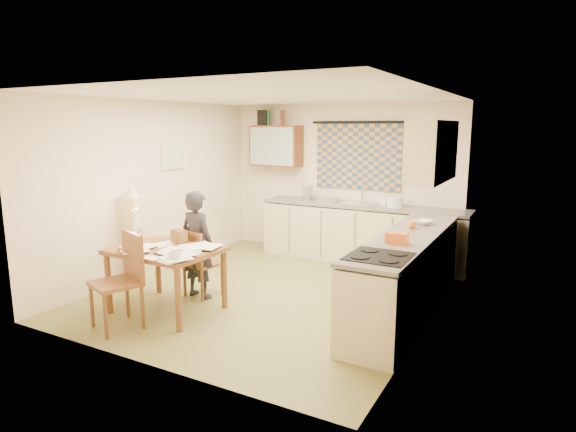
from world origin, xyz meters
The scene contains 44 objects.
floor centered at (0.00, 0.00, -0.01)m, with size 4.00×4.50×0.02m, color olive.
ceiling centered at (0.00, 0.00, 2.51)m, with size 4.00×4.50×0.02m, color white.
wall_back centered at (0.00, 2.26, 1.25)m, with size 4.00×0.02×2.50m, color beige.
wall_front centered at (0.00, -2.26, 1.25)m, with size 4.00×0.02×2.50m, color beige.
wall_left centered at (-2.01, 0.00, 1.25)m, with size 0.02×4.50×2.50m, color beige.
wall_right centered at (2.01, 0.00, 1.25)m, with size 0.02×4.50×2.50m, color beige.
window_blind centered at (0.30, 2.22, 1.65)m, with size 1.45×0.03×1.05m, color #314768.
curtain_rod centered at (0.30, 2.20, 2.20)m, with size 0.04×0.04×1.60m, color black.
wall_cabinet centered at (-1.15, 2.08, 1.80)m, with size 0.90×0.34×0.70m, color #5D2E14.
wall_cabinet_glass centered at (-1.15, 1.91, 1.80)m, with size 0.84×0.02×0.64m, color #99B2A5.
upper_cabinet_right centered at (1.83, 0.55, 1.85)m, with size 0.34×1.30×0.70m, color #CBB689.
framed_print centered at (-1.97, 0.40, 1.70)m, with size 0.04×0.50×0.40m, color #F4E6CA.
print_canvas centered at (-1.95, 0.40, 1.70)m, with size 0.01×0.42×0.32m, color white.
counter_back centered at (0.49, 1.95, 0.45)m, with size 3.30×0.62×0.92m.
counter_right centered at (1.70, 0.12, 0.45)m, with size 0.62×2.95×0.92m.
stove centered at (1.70, -0.92, 0.46)m, with size 0.60×0.60×0.93m.
sink centered at (0.42, 1.95, 0.88)m, with size 0.55×0.45×0.10m, color silver.
tap centered at (0.42, 2.13, 1.06)m, with size 0.03×0.03×0.28m, color silver.
dish_rack centered at (-0.11, 1.95, 0.95)m, with size 0.35×0.30×0.06m, color silver.
kettle centered at (-0.47, 1.95, 1.04)m, with size 0.18×0.18×0.24m, color silver.
mixing_bowl centered at (1.02, 1.95, 1.00)m, with size 0.24×0.24×0.16m, color white.
soap_bottle centered at (0.81, 2.00, 1.03)m, with size 0.12×0.12×0.21m, color white.
bowl centered at (1.70, 0.82, 0.95)m, with size 0.31×0.31×0.06m, color white.
orange_bag centered at (1.70, -0.33, 0.98)m, with size 0.22×0.16×0.12m, color orange.
fruit_orange centered at (1.65, 0.48, 0.97)m, with size 0.10×0.10×0.10m, color orange.
speaker centered at (-1.41, 2.08, 2.28)m, with size 0.16×0.20×0.26m, color black.
bottle_green centered at (-1.31, 2.08, 2.28)m, with size 0.07×0.07×0.26m, color #195926.
bottle_brown centered at (-1.02, 2.08, 2.28)m, with size 0.07×0.07×0.26m, color #5D2E14.
dining_table centered at (-0.77, -1.15, 0.38)m, with size 1.21×0.93×0.75m.
chair_far centered at (-0.72, -0.57, 0.27)m, with size 0.46×0.46×0.86m.
chair_near centered at (-0.88, -1.78, 0.32)m, with size 0.59×0.59×1.02m.
person centered at (-0.73, -0.62, 0.68)m, with size 0.53×0.38×1.36m, color black.
shelf_stand centered at (-1.84, -0.59, 0.60)m, with size 0.32×0.30×1.20m, color #CBB689.
lampshade centered at (-1.84, -0.59, 1.31)m, with size 0.20×0.20×0.22m, color #F4E6CA.
letter_rack centered at (-0.80, -0.88, 0.83)m, with size 0.22×0.10×0.16m, color brown.
mug centered at (-0.32, -1.49, 0.80)m, with size 0.13×0.13×0.10m, color white.
magazine centered at (-1.22, -1.38, 0.76)m, with size 0.26×0.29×0.02m, color maroon.
book centered at (-1.20, -1.26, 0.76)m, with size 0.21×0.28×0.02m, color orange.
orange_box centered at (-1.09, -1.47, 0.77)m, with size 0.12×0.08×0.04m, color orange.
eyeglasses centered at (-0.62, -1.43, 0.76)m, with size 0.13×0.04×0.02m, color black.
candle_holder centered at (-1.25, -1.07, 0.84)m, with size 0.06×0.06×0.18m, color silver.
candle centered at (-1.30, -1.11, 1.04)m, with size 0.02×0.02×0.22m, color white.
candle_flame centered at (-1.27, -1.08, 1.16)m, with size 0.02×0.02×0.02m, color #FFCC66.
papers centered at (-0.51, -1.20, 0.77)m, with size 0.96×1.00×0.03m.
Camera 1 is at (3.05, -5.20, 2.13)m, focal length 30.00 mm.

